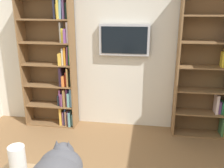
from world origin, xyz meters
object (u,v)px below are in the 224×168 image
(paper_towel_roll, at_px, (18,163))
(wall_mounted_tv, at_px, (124,40))
(bookshelf_left, at_px, (217,68))
(bookshelf_right, at_px, (56,66))

(paper_towel_roll, bearing_deg, wall_mounted_tv, -101.55)
(bookshelf_left, bearing_deg, paper_towel_roll, 51.02)
(bookshelf_right, xyz_separation_m, wall_mounted_tv, (-1.06, -0.09, 0.41))
(bookshelf_right, distance_m, wall_mounted_tv, 1.13)
(bookshelf_right, bearing_deg, paper_towel_roll, 104.72)
(bookshelf_left, height_order, bookshelf_right, bookshelf_left)
(wall_mounted_tv, bearing_deg, bookshelf_left, 176.43)
(bookshelf_left, distance_m, wall_mounted_tv, 1.38)
(bookshelf_right, bearing_deg, wall_mounted_tv, -175.35)
(wall_mounted_tv, relative_size, paper_towel_roll, 3.07)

